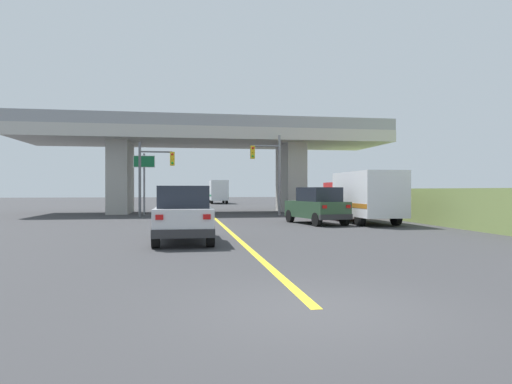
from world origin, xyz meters
TOP-DOWN VIEW (x-y plane):
  - ground at (0.00, 30.88)m, footprint 160.00×160.00m
  - overpass_bridge at (0.00, 30.88)m, footprint 29.32×8.22m
  - lane_divider_stripe at (0.00, 13.89)m, footprint 0.20×27.79m
  - suv_lead at (-2.07, 9.78)m, footprint 2.02×4.85m
  - suv_crossing at (5.21, 17.15)m, footprint 2.70×4.67m
  - box_truck at (8.05, 17.59)m, footprint 2.33×7.24m
  - traffic_signal_nearside at (4.34, 26.08)m, footprint 2.28×0.36m
  - traffic_signal_farside at (-4.21, 25.29)m, footprint 2.47×0.36m
  - highway_sign at (-4.94, 27.81)m, footprint 1.58×0.17m
  - semi_truck_distant at (2.75, 55.91)m, footprint 2.33×7.22m

SIDE VIEW (x-z plane):
  - ground at x=0.00m, z-range 0.00..0.00m
  - lane_divider_stripe at x=0.00m, z-range 0.00..0.01m
  - suv_crossing at x=5.21m, z-range 0.00..2.02m
  - suv_lead at x=-2.07m, z-range 0.01..2.03m
  - box_truck at x=8.05m, z-range 0.10..2.98m
  - semi_truck_distant at x=2.75m, z-range 0.07..3.26m
  - traffic_signal_farside at x=-4.21m, z-range 0.68..5.87m
  - highway_sign at x=-4.94m, z-range 1.07..5.68m
  - traffic_signal_nearside at x=4.34m, z-range 0.69..6.65m
  - overpass_bridge at x=0.00m, z-range 1.52..9.07m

